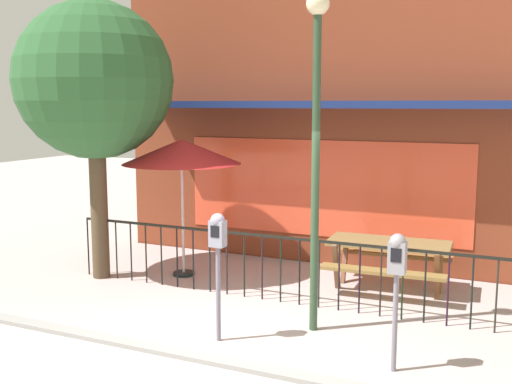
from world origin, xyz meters
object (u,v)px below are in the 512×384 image
patio_umbrella (182,152)px  street_lamp (316,116)px  picnic_table_left (389,252)px  street_tree (94,82)px  parking_meter_far (218,243)px  parking_meter_near (397,266)px

patio_umbrella → street_lamp: (2.77, -1.44, 0.63)m
picnic_table_left → street_tree: size_ratio=0.42×
picnic_table_left → patio_umbrella: bearing=-170.4°
patio_umbrella → parking_meter_far: (1.84, -2.25, -0.85)m
patio_umbrella → street_lamp: size_ratio=0.55×
parking_meter_far → street_lamp: (0.92, 0.81, 1.48)m
picnic_table_left → parking_meter_far: parking_meter_far is taller
street_tree → street_lamp: street_tree is taller
picnic_table_left → patio_umbrella: 3.62m
parking_meter_near → parking_meter_far: bearing=-179.3°
parking_meter_near → street_lamp: street_lamp is taller
picnic_table_left → street_lamp: size_ratio=0.45×
patio_umbrella → street_lamp: street_lamp is taller
parking_meter_far → patio_umbrella: bearing=129.4°
picnic_table_left → parking_meter_near: bearing=-76.6°
street_lamp → street_tree: bearing=168.7°
patio_umbrella → parking_meter_near: patio_umbrella is taller
picnic_table_left → street_tree: bearing=-164.9°
patio_umbrella → parking_meter_near: (3.94, -2.22, -0.90)m
patio_umbrella → parking_meter_far: bearing=-50.6°
parking_meter_near → patio_umbrella: bearing=150.6°
picnic_table_left → patio_umbrella: (-3.28, -0.55, 1.44)m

